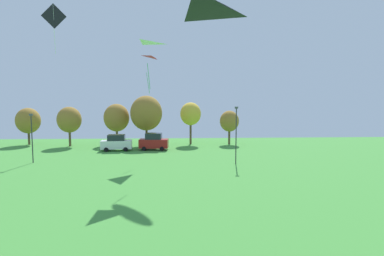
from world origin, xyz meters
name	(u,v)px	position (x,y,z in m)	size (l,w,h in m)	color
kite_flying_2	(143,55)	(-2.32, 32.03, 11.89)	(3.06, 3.07, 3.58)	white
kite_flying_3	(184,46)	(1.42, 14.77, 9.68)	(3.46, 3.59, 0.37)	black
kite_flying_6	(54,18)	(-11.82, 34.22, 16.01)	(2.55, 0.41, 5.15)	black
kite_flying_9	(141,64)	(-3.48, 40.11, 12.03)	(2.22, 2.90, 4.07)	red
parked_car_leftmost	(117,143)	(-7.83, 45.28, 1.17)	(4.54, 2.23, 2.38)	silver
parked_car_second_from_left	(154,142)	(-2.42, 45.74, 1.24)	(4.36, 2.25, 2.54)	maroon
light_post_0	(32,135)	(-15.96, 36.99, 3.30)	(0.36, 0.20, 5.80)	#2D2D33
light_post_1	(236,132)	(7.87, 35.13, 3.73)	(0.36, 0.20, 6.64)	#2D2D33
treeline_tree_0	(28,121)	(-23.81, 52.40, 4.02)	(3.88, 3.88, 6.18)	brown
treeline_tree_1	(69,120)	(-16.27, 50.19, 4.29)	(3.79, 3.79, 6.39)	brown
treeline_tree_2	(117,118)	(-9.07, 51.91, 4.50)	(4.22, 4.22, 6.84)	brown
treeline_tree_3	(146,113)	(-3.94, 50.33, 5.33)	(5.16, 5.16, 8.18)	brown
treeline_tree_4	(191,114)	(3.37, 51.64, 5.12)	(3.50, 3.50, 7.08)	brown
treeline_tree_5	(229,121)	(9.93, 51.32, 3.89)	(3.22, 3.22, 5.69)	brown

